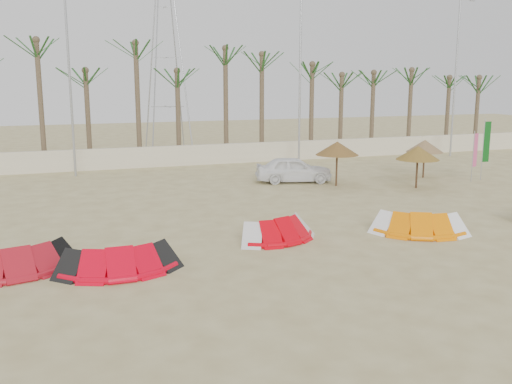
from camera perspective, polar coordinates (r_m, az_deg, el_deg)
name	(u,v)px	position (r m, az deg, el deg)	size (l,w,h in m)	color
ground	(327,275)	(16.57, 7.09, -8.25)	(120.00, 120.00, 0.00)	#C8BB86
boundary_wall	(172,156)	(36.92, -8.42, 3.58)	(60.00, 0.30, 1.30)	beige
palm_line	(175,64)	(38.22, -8.13, 12.56)	(52.00, 4.00, 7.70)	brown
lamp_b	(70,74)	(33.92, -18.10, 11.16)	(1.25, 0.14, 11.00)	#A5A8AD
lamp_c	(301,75)	(37.14, 4.48, 11.63)	(1.25, 0.14, 11.00)	#A5A8AD
lamp_d	(456,75)	(43.44, 19.36, 10.98)	(1.25, 0.14, 11.00)	#A5A8AD
pylon	(169,154)	(43.04, -8.68, 3.78)	(3.00, 3.00, 14.00)	#A5A8AD
kite_red_left	(15,257)	(18.11, -22.95, -5.98)	(3.83, 2.24, 0.90)	#A8111E
kite_red_mid	(117,256)	(17.22, -13.68, -6.26)	(3.48, 1.56, 0.90)	red
kite_red_right	(276,227)	(19.93, 2.06, -3.55)	(3.29, 2.22, 0.90)	red
kite_orange	(414,221)	(21.52, 15.55, -2.84)	(3.80, 2.77, 0.90)	#FF7C00
parasol_left	(337,148)	(29.81, 8.12, 4.35)	(2.25, 2.25, 2.33)	#4C331E
parasol_mid	(418,153)	(30.10, 15.88, 3.78)	(2.19, 2.19, 2.17)	#4C331E
parasol_right	(425,146)	(33.47, 16.52, 4.43)	(2.07, 2.07, 2.15)	#4C331E
flag_pink	(476,152)	(33.00, 21.12, 3.78)	(0.44, 0.17, 2.77)	#A5A8AD
flag_green	(486,144)	(33.78, 21.99, 4.52)	(0.45, 0.04, 3.41)	#A5A8AD
car	(294,169)	(30.85, 3.79, 2.27)	(1.65, 4.10, 1.40)	white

